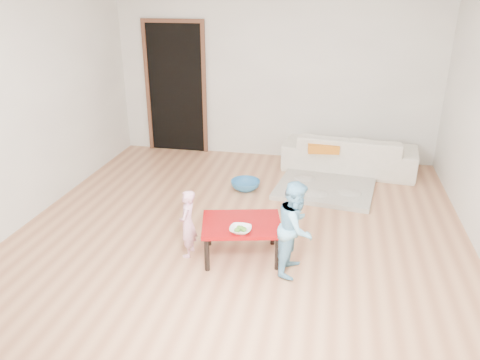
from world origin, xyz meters
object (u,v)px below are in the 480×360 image
(sofa, at_px, (349,152))
(child_pink, at_px, (188,224))
(child_blue, at_px, (296,228))
(bowl, at_px, (241,230))
(red_table, at_px, (242,240))
(basin, at_px, (245,185))

(sofa, relative_size, child_pink, 2.68)
(child_pink, xyz_separation_m, child_blue, (1.09, -0.07, 0.11))
(bowl, bearing_deg, child_pink, 167.46)
(bowl, relative_size, child_pink, 0.29)
(sofa, xyz_separation_m, red_table, (-1.10, -2.72, -0.08))
(red_table, xyz_separation_m, child_pink, (-0.54, -0.07, 0.16))
(bowl, bearing_deg, basin, 99.42)
(red_table, relative_size, bowl, 3.75)
(bowl, distance_m, child_blue, 0.53)
(child_blue, distance_m, basin, 2.06)
(sofa, relative_size, bowl, 9.21)
(red_table, bearing_deg, child_blue, -14.53)
(red_table, height_order, child_pink, child_pink)
(sofa, distance_m, child_blue, 2.92)
(bowl, bearing_deg, red_table, 98.42)
(bowl, bearing_deg, sofa, 69.89)
(child_pink, height_order, basin, child_pink)
(basin, bearing_deg, sofa, 36.46)
(red_table, height_order, bowl, bowl)
(bowl, xyz_separation_m, child_pink, (-0.57, 0.13, -0.06))
(sofa, bearing_deg, bowl, 76.06)
(child_pink, height_order, child_blue, child_blue)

